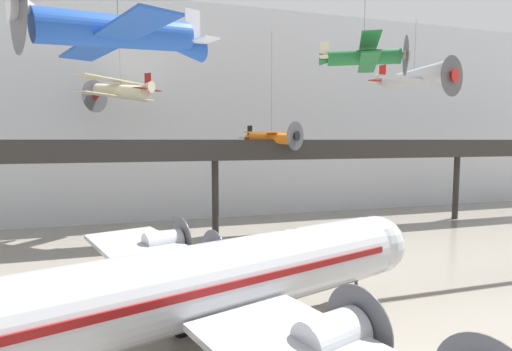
{
  "coord_description": "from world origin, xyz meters",
  "views": [
    {
      "loc": [
        -7.73,
        -14.44,
        9.75
      ],
      "look_at": [
        -0.76,
        8.48,
        7.62
      ],
      "focal_mm": 28.0,
      "sensor_mm": 36.0,
      "label": 1
    }
  ],
  "objects": [
    {
      "name": "hangar_back_wall",
      "position": [
        0.0,
        35.87,
        13.08
      ],
      "size": [
        140.0,
        3.0,
        26.17
      ],
      "color": "silver",
      "rests_on": "ground"
    },
    {
      "name": "mezzanine_walkway",
      "position": [
        0.0,
        24.28,
        8.14
      ],
      "size": [
        110.0,
        3.2,
        9.79
      ],
      "color": "#2D2B28",
      "rests_on": "ground"
    },
    {
      "name": "airliner_silver_main",
      "position": [
        -5.2,
        2.16,
        3.53
      ],
      "size": [
        26.21,
        30.51,
        10.11
      ],
      "rotation": [
        0.0,
        0.0,
        0.31
      ],
      "color": "#B7BABF",
      "rests_on": "ground"
    },
    {
      "name": "suspended_plane_silver_racer",
      "position": [
        17.05,
        17.05,
        15.52
      ],
      "size": [
        9.69,
        8.23,
        7.23
      ],
      "rotation": [
        0.0,
        0.0,
        5.03
      ],
      "color": "silver"
    },
    {
      "name": "suspended_plane_cream_biplane",
      "position": [
        -8.93,
        28.29,
        14.68
      ],
      "size": [
        7.96,
        8.08,
        8.04
      ],
      "rotation": [
        0.0,
        0.0,
        2.42
      ],
      "color": "beige"
    },
    {
      "name": "suspended_plane_blue_trainer",
      "position": [
        -8.24,
        3.41,
        14.19
      ],
      "size": [
        8.28,
        9.58,
        7.82
      ],
      "rotation": [
        0.0,
        0.0,
        3.53
      ],
      "color": "#1E4CAD"
    },
    {
      "name": "suspended_plane_orange_highwing",
      "position": [
        5.45,
        23.61,
        10.04
      ],
      "size": [
        7.24,
        6.62,
        11.67
      ],
      "rotation": [
        0.0,
        0.0,
        5.3
      ],
      "color": "orange"
    },
    {
      "name": "suspended_plane_green_biplane",
      "position": [
        7.01,
        9.33,
        15.26
      ],
      "size": [
        6.04,
        6.74,
        6.7
      ],
      "rotation": [
        0.0,
        0.0,
        5.77
      ],
      "color": "#1E6B33"
    }
  ]
}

